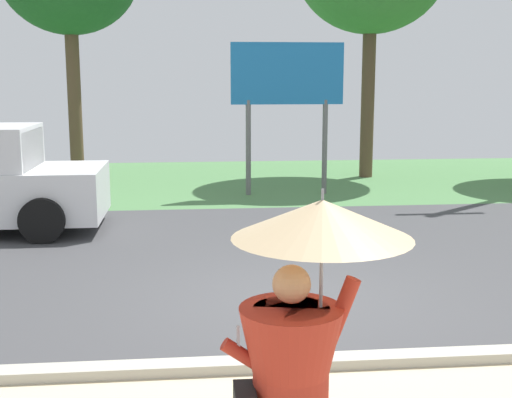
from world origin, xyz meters
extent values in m
cube|color=#424244|center=(0.00, 2.00, -0.05)|extent=(40.00, 8.00, 0.10)
cube|color=#4F804B|center=(0.00, 10.00, -0.05)|extent=(40.00, 8.00, 0.10)
cube|color=#B2AD9E|center=(0.00, -2.00, 0.05)|extent=(40.00, 0.24, 0.10)
cylinder|color=#B22D1E|center=(-0.68, -4.40, 1.12)|extent=(0.44, 0.44, 0.65)
sphere|color=tan|center=(-0.68, -4.40, 1.59)|extent=(0.22, 0.22, 0.22)
cylinder|color=#B22D1E|center=(-0.40, -4.40, 1.40)|extent=(0.24, 0.09, 0.45)
cylinder|color=#B22D1E|center=(-0.94, -4.38, 1.16)|extent=(0.29, 0.08, 0.24)
cylinder|color=gray|center=(-0.51, -4.40, 1.62)|extent=(0.02, 0.02, 0.75)
cone|color=#D1B284|center=(-0.51, -4.40, 1.96)|extent=(1.02, 1.02, 0.22)
cylinder|color=gray|center=(-0.51, -4.40, 2.08)|extent=(0.02, 0.02, 0.10)
cube|color=#B7B7BC|center=(-0.98, -4.35, 1.25)|extent=(0.02, 0.11, 0.16)
cube|color=#2D3842|center=(-4.03, 4.35, 1.43)|extent=(0.10, 1.70, 0.77)
cylinder|color=black|center=(-3.68, 5.35, 0.38)|extent=(0.76, 0.28, 0.76)
cylinder|color=black|center=(-3.68, 3.35, 0.38)|extent=(0.76, 0.28, 0.76)
cylinder|color=slate|center=(0.15, 7.67, 1.10)|extent=(0.12, 0.12, 2.20)
cylinder|color=slate|center=(1.95, 7.67, 1.10)|extent=(0.12, 0.12, 2.20)
cube|color=#1E72B2|center=(1.05, 7.67, 2.80)|extent=(2.60, 0.10, 1.40)
cylinder|color=brown|center=(-4.25, 10.80, 2.15)|extent=(0.36, 0.36, 4.30)
cylinder|color=brown|center=(3.64, 10.24, 2.20)|extent=(0.36, 0.36, 4.39)
camera|label=1|loc=(-1.24, -8.05, 2.74)|focal=47.87mm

